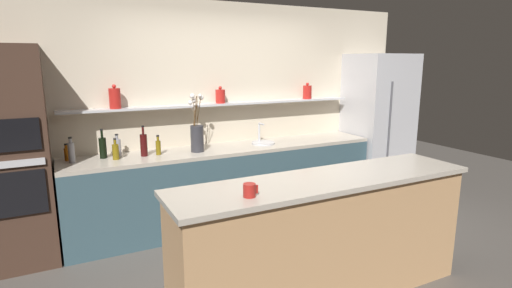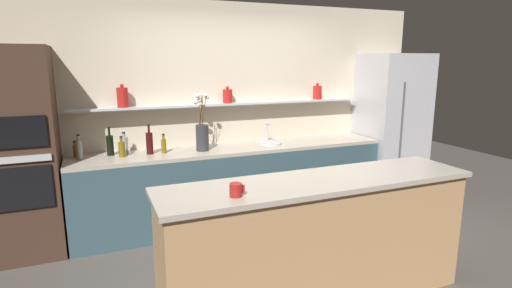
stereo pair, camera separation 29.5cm
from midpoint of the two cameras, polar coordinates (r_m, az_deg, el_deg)
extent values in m
plane|color=#4C4742|center=(3.99, 6.45, -17.03)|extent=(12.00, 12.00, 0.00)
cube|color=beige|center=(4.99, -2.09, 4.71)|extent=(5.20, 0.10, 2.60)
cube|color=#B7B7BC|center=(4.82, -2.25, 5.75)|extent=(3.58, 0.18, 0.02)
cylinder|color=#AD1E19|center=(4.53, -16.77, 6.37)|extent=(0.12, 0.12, 0.21)
sphere|color=#AD1E19|center=(4.52, -16.87, 7.98)|extent=(0.04, 0.04, 0.04)
cylinder|color=#AD1E19|center=(4.80, -2.33, 6.84)|extent=(0.11, 0.11, 0.16)
sphere|color=#AD1E19|center=(4.79, -2.34, 8.03)|extent=(0.04, 0.04, 0.04)
cylinder|color=#AD1E19|center=(5.35, 10.32, 7.24)|extent=(0.11, 0.11, 0.17)
sphere|color=#AD1E19|center=(5.34, 10.37, 8.38)|extent=(0.04, 0.04, 0.04)
cube|color=#334C56|center=(4.82, -1.25, -6.02)|extent=(3.68, 0.62, 0.88)
cube|color=#ADA393|center=(4.70, -1.27, -0.68)|extent=(3.68, 0.62, 0.04)
cube|color=tan|center=(3.35, 11.33, -13.72)|extent=(2.49, 0.55, 0.98)
cube|color=#ADA393|center=(3.16, 11.71, -5.35)|extent=(2.55, 0.61, 0.04)
cube|color=#B7B7BC|center=(5.84, 20.06, 2.11)|extent=(0.81, 0.70, 2.01)
cylinder|color=#4C4C51|center=(5.47, 21.58, 2.44)|extent=(0.02, 0.02, 1.10)
cube|color=#3D281E|center=(4.41, -28.99, -1.30)|extent=(0.68, 0.62, 2.06)
cube|color=black|center=(4.16, -29.12, -5.62)|extent=(0.57, 0.02, 0.40)
cube|color=black|center=(4.05, -29.85, 1.44)|extent=(0.57, 0.02, 0.28)
cube|color=#B7B7BC|center=(4.09, -29.50, -2.00)|extent=(0.59, 0.02, 0.06)
cylinder|color=#2D2D33|center=(4.50, -5.82, 0.87)|extent=(0.14, 0.14, 0.29)
cylinder|color=#4C3319|center=(4.47, -5.57, 4.69)|extent=(0.03, 0.09, 0.30)
sphere|color=silver|center=(4.48, -5.18, 6.68)|extent=(0.05, 0.05, 0.05)
cylinder|color=#4C3319|center=(4.50, -6.03, 3.92)|extent=(0.02, 0.01, 0.18)
sphere|color=silver|center=(4.52, -6.23, 5.13)|extent=(0.04, 0.04, 0.04)
cylinder|color=#4C3319|center=(4.47, -6.04, 4.78)|extent=(0.05, 0.03, 0.32)
sphere|color=silver|center=(4.48, -6.45, 6.88)|extent=(0.06, 0.06, 0.06)
cylinder|color=#4C3319|center=(4.49, -6.02, 4.48)|extent=(0.06, 0.01, 0.27)
sphere|color=silver|center=(4.52, -6.18, 6.25)|extent=(0.05, 0.05, 0.05)
cylinder|color=#4C3319|center=(4.46, -5.80, 4.81)|extent=(0.01, 0.04, 0.33)
sphere|color=silver|center=(4.45, -5.34, 6.95)|extent=(0.04, 0.04, 0.04)
cylinder|color=#4C3319|center=(4.46, -6.20, 4.32)|extent=(0.01, 0.04, 0.26)
sphere|color=silver|center=(4.44, -6.75, 5.95)|extent=(0.05, 0.05, 0.05)
cylinder|color=#B7B7BC|center=(4.87, 3.73, 0.11)|extent=(0.28, 0.28, 0.02)
cylinder|color=#B7B7BC|center=(4.95, 3.21, 1.70)|extent=(0.02, 0.02, 0.22)
cylinder|color=#B7B7BC|center=(4.87, 3.53, 2.86)|extent=(0.02, 0.12, 0.02)
cylinder|color=#9E4C0A|center=(4.55, -22.72, -0.97)|extent=(0.05, 0.05, 0.13)
cylinder|color=#9E4C0A|center=(4.53, -22.80, 0.04)|extent=(0.03, 0.03, 0.04)
cylinder|color=black|center=(4.52, -22.83, 0.34)|extent=(0.03, 0.03, 0.01)
cylinder|color=brown|center=(4.39, -16.83, -0.77)|extent=(0.07, 0.07, 0.16)
cylinder|color=brown|center=(4.37, -16.91, 0.56)|extent=(0.03, 0.03, 0.05)
cylinder|color=black|center=(4.36, -16.93, 0.97)|extent=(0.03, 0.03, 0.01)
cylinder|color=gray|center=(4.43, -22.20, -0.77)|extent=(0.06, 0.06, 0.20)
cylinder|color=gray|center=(4.40, -22.33, 0.79)|extent=(0.03, 0.03, 0.04)
cylinder|color=black|center=(4.40, -22.36, 1.17)|extent=(0.03, 0.03, 0.01)
cylinder|color=black|center=(4.49, -18.38, -0.23)|extent=(0.07, 0.07, 0.21)
cylinder|color=black|center=(4.46, -18.50, 1.62)|extent=(0.02, 0.02, 0.08)
cylinder|color=black|center=(4.46, -18.54, 2.22)|extent=(0.03, 0.03, 0.01)
cylinder|color=gray|center=(4.54, -16.53, -0.21)|extent=(0.08, 0.08, 0.18)
cylinder|color=gray|center=(4.52, -16.62, 1.18)|extent=(0.03, 0.03, 0.04)
cylinder|color=black|center=(4.52, -16.64, 1.54)|extent=(0.03, 0.03, 0.01)
cylinder|color=brown|center=(4.46, -11.21, -0.34)|extent=(0.05, 0.05, 0.15)
cylinder|color=brown|center=(4.44, -11.26, 0.93)|extent=(0.03, 0.03, 0.05)
cylinder|color=black|center=(4.44, -11.28, 1.33)|extent=(0.03, 0.03, 0.01)
cylinder|color=#380C0C|center=(4.44, -13.15, 0.05)|extent=(0.07, 0.07, 0.23)
cylinder|color=#380C0C|center=(4.41, -13.24, 2.04)|extent=(0.02, 0.02, 0.08)
cylinder|color=black|center=(4.40, -13.27, 2.65)|extent=(0.03, 0.03, 0.01)
cylinder|color=maroon|center=(2.70, 0.23, -6.62)|extent=(0.09, 0.09, 0.09)
cube|color=maroon|center=(2.72, 1.27, -6.48)|extent=(0.02, 0.01, 0.06)
camera|label=1|loc=(0.15, -87.78, 0.47)|focal=28.00mm
camera|label=2|loc=(0.15, 92.22, -0.47)|focal=28.00mm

